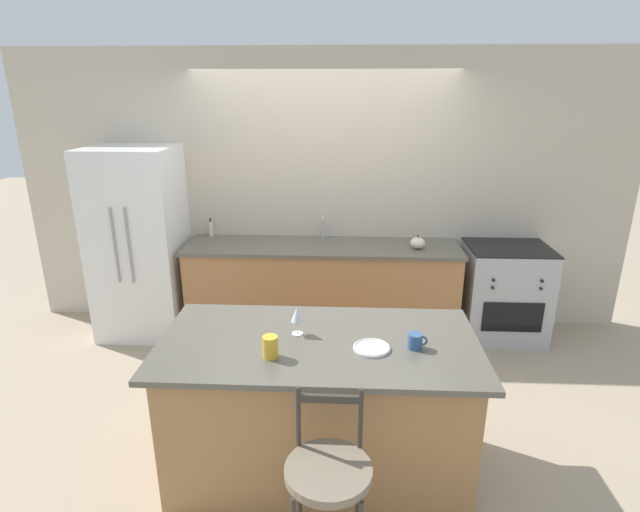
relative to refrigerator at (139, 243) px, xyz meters
The scene contains 14 objects.
ground_plane 2.01m from the refrigerator, 10.44° to the right, with size 18.00×18.00×0.00m, color tan.
wall_back 1.85m from the refrigerator, 12.01° to the left, with size 6.00×0.07×2.70m.
back_counter 1.82m from the refrigerator, ahead, with size 2.61×0.68×0.91m.
sink_faucet 1.79m from the refrigerator, ahead, with size 0.02×0.13×0.22m.
kitchen_island 2.66m from the refrigerator, 45.71° to the right, with size 1.89×0.96×0.92m.
refrigerator is the anchor object (origin of this frame).
oven_range 3.55m from the refrigerator, ahead, with size 0.76×0.64×0.92m.
bar_stool_near 3.26m from the refrigerator, 53.78° to the right, with size 0.41×0.41×1.00m.
dinner_plate 2.90m from the refrigerator, 42.53° to the right, with size 0.21×0.21×0.02m.
wine_glass 2.47m from the refrigerator, 46.63° to the right, with size 0.07×0.07×0.18m.
coffee_mug 3.07m from the refrigerator, 39.04° to the right, with size 0.11×0.08×0.09m.
tumbler_cup 2.61m from the refrigerator, 52.84° to the right, with size 0.09×0.09×0.13m.
pumpkin_decoration 2.66m from the refrigerator, ahead, with size 0.14×0.14×0.13m.
soap_bottle 0.69m from the refrigerator, 24.56° to the left, with size 0.04×0.04×0.19m.
Camera 1 is at (0.21, -4.17, 2.34)m, focal length 28.00 mm.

